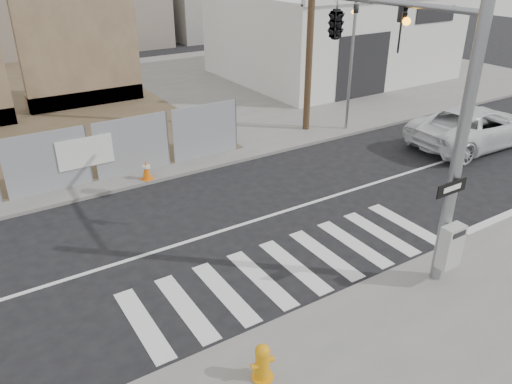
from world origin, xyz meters
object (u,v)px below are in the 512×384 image
auto_shop (331,34)px  suv (475,126)px  signal_pole (373,60)px  traffic_cone_d (146,170)px  fire_hydrant (263,362)px

auto_shop → suv: auto_shop is taller
signal_pole → auto_shop: signal_pole is taller
traffic_cone_d → fire_hydrant: bearing=-98.7°
suv → traffic_cone_d: 12.93m
fire_hydrant → suv: bearing=37.1°
auto_shop → fire_hydrant: auto_shop is taller
fire_hydrant → traffic_cone_d: fire_hydrant is taller
signal_pole → fire_hydrant: 7.44m
suv → traffic_cone_d: size_ratio=8.23×
signal_pole → traffic_cone_d: bearing=121.0°
signal_pole → suv: bearing=16.6°
fire_hydrant → suv: 14.97m
traffic_cone_d → signal_pole: bearing=-59.0°
suv → traffic_cone_d: (-12.39, 3.69, -0.34)m
signal_pole → auto_shop: (11.50, 15.01, -2.25)m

